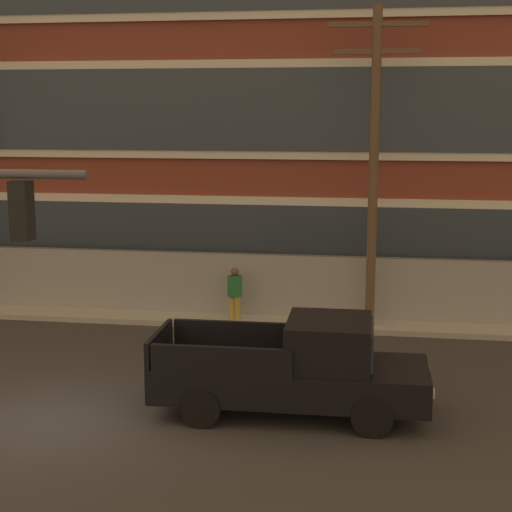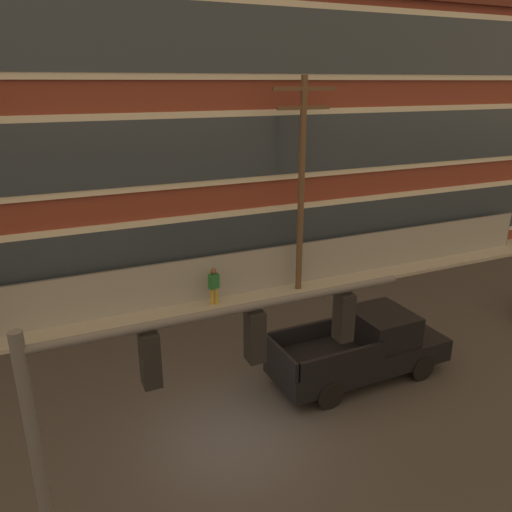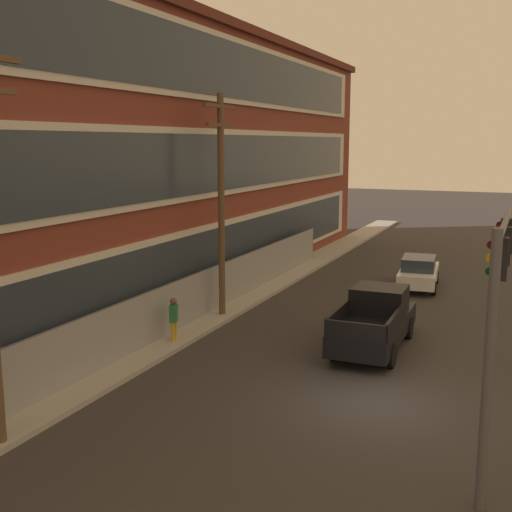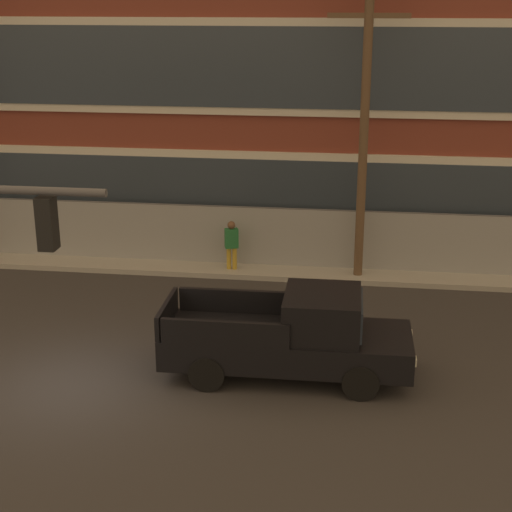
# 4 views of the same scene
# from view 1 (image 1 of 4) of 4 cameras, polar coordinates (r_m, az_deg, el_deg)

# --- Properties ---
(ground_plane) EXTENTS (160.00, 160.00, 0.00)m
(ground_plane) POSITION_cam_1_polar(r_m,az_deg,el_deg) (16.60, -14.57, -11.51)
(ground_plane) COLOR #333030
(sidewalk_building_side) EXTENTS (80.00, 1.80, 0.16)m
(sidewalk_building_side) POSITION_cam_1_polar(r_m,az_deg,el_deg) (23.74, -6.96, -4.30)
(sidewalk_building_side) COLOR #9E9B93
(sidewalk_building_side) RESTS_ON ground
(brick_mill_building) EXTENTS (47.31, 9.07, 12.30)m
(brick_mill_building) POSITION_cam_1_polar(r_m,az_deg,el_deg) (27.21, 9.14, 10.49)
(brick_mill_building) COLOR brown
(brick_mill_building) RESTS_ON ground
(chain_link_fence) EXTENTS (30.36, 0.06, 2.02)m
(chain_link_fence) POSITION_cam_1_polar(r_m,az_deg,el_deg) (22.93, 3.65, -2.34)
(chain_link_fence) COLOR gray
(chain_link_fence) RESTS_ON ground
(pickup_truck_black) EXTENTS (5.62, 2.12, 2.03)m
(pickup_truck_black) POSITION_cam_1_polar(r_m,az_deg,el_deg) (16.09, 2.97, -8.25)
(pickup_truck_black) COLOR black
(pickup_truck_black) RESTS_ON ground
(utility_pole_midblock) EXTENTS (2.67, 0.26, 8.88)m
(utility_pole_midblock) POSITION_cam_1_polar(r_m,az_deg,el_deg) (21.74, 8.57, 7.29)
(utility_pole_midblock) COLOR brown
(utility_pole_midblock) RESTS_ON ground
(pedestrian_near_cabinet) EXTENTS (0.46, 0.36, 1.69)m
(pedestrian_near_cabinet) POSITION_cam_1_polar(r_m,az_deg,el_deg) (22.64, -1.55, -2.62)
(pedestrian_near_cabinet) COLOR #B7932D
(pedestrian_near_cabinet) RESTS_ON ground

